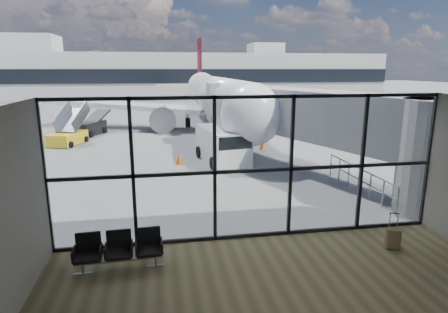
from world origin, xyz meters
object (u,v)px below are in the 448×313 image
object	(u,v)px
suitcase	(393,239)
airliner	(215,96)
seating_row	(119,248)
mobile_stairs	(68,136)
belt_loader	(90,127)
service_van	(223,145)

from	to	relation	value
suitcase	airliner	world-z (taller)	airliner
seating_row	airliner	distance (m)	26.42
mobile_stairs	belt_loader	bearing A→B (deg)	96.32
seating_row	belt_loader	xyz separation A→B (m)	(-4.37, 21.96, 0.06)
seating_row	service_van	distance (m)	12.02
seating_row	suitcase	xyz separation A→B (m)	(7.90, -0.29, -0.24)
airliner	belt_loader	bearing A→B (deg)	-160.60
seating_row	airliner	bearing A→B (deg)	73.30
belt_loader	mobile_stairs	bearing A→B (deg)	-80.22
suitcase	airliner	bearing A→B (deg)	113.72
airliner	belt_loader	size ratio (longest dim) A/B	8.25
suitcase	service_van	bearing A→B (deg)	126.15
suitcase	service_van	size ratio (longest dim) A/B	0.23
suitcase	seating_row	bearing A→B (deg)	-161.67
service_van	airliner	bearing A→B (deg)	74.47
suitcase	mobile_stairs	bearing A→B (deg)	145.92
seating_row	airliner	xyz separation A→B (m)	(6.40, 25.54, 2.18)
seating_row	airliner	size ratio (longest dim) A/B	0.07
airliner	mobile_stairs	world-z (taller)	airliner
service_van	seating_row	bearing A→B (deg)	-121.84
airliner	service_van	world-z (taller)	airliner
belt_loader	service_van	bearing A→B (deg)	-27.85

